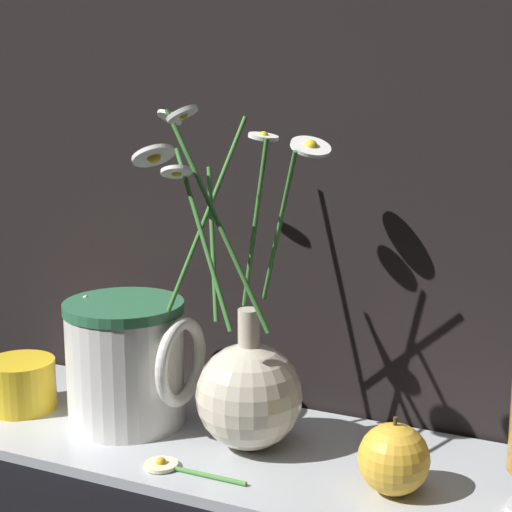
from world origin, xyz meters
name	(u,v)px	position (x,y,z in m)	size (l,w,h in m)	color
ground_plane	(259,458)	(0.00, 0.00, 0.00)	(6.00, 6.00, 0.00)	black
shelf	(259,453)	(0.00, 0.00, 0.01)	(0.78, 0.25, 0.01)	#B2B7BC
vase_with_flowers	(246,388)	(-0.01, -0.01, 0.08)	(0.21, 0.22, 0.38)	beige
yellow_mug	(20,384)	(-0.32, -0.02, 0.04)	(0.10, 0.09, 0.06)	yellow
ceramic_pitcher	(128,357)	(-0.17, 0.00, 0.09)	(0.17, 0.14, 0.16)	white
orange_fruit	(394,459)	(0.16, -0.04, 0.05)	(0.07, 0.07, 0.08)	gold
loose_daisy	(172,467)	(-0.06, -0.09, 0.02)	(0.12, 0.04, 0.01)	#4C8E3D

